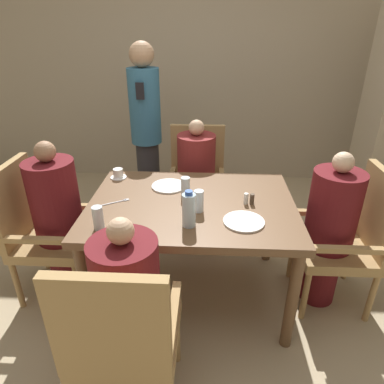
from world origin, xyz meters
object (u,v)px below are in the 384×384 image
object	(u,v)px
plate_main_right	(244,221)
glass_tall_near	(98,218)
chair_right_side	(350,236)
diner_in_right_chair	(329,230)
chair_left_side	(40,227)
water_bottle	(190,210)
chair_near_corner	(122,336)
diner_in_left_chair	(59,220)
glass_tall_mid	(199,201)
diner_in_far_chair	(196,181)
standing_host	(146,130)
chair_far_side	(197,179)
teacup_with_saucer	(118,174)
plate_main_left	(169,186)
diner_in_near_chair	(129,309)
glass_tall_far	(185,187)

from	to	relation	value
plate_main_right	glass_tall_near	world-z (taller)	glass_tall_near
chair_right_side	diner_in_right_chair	bearing A→B (deg)	180.00
chair_left_side	water_bottle	bearing A→B (deg)	-14.86
chair_near_corner	plate_main_right	size ratio (longest dim) A/B	4.07
chair_left_side	plate_main_right	xyz separation A→B (m)	(1.37, -0.23, 0.23)
water_bottle	glass_tall_near	xyz separation A→B (m)	(-0.51, -0.06, -0.03)
diner_in_left_chair	glass_tall_mid	xyz separation A→B (m)	(0.96, -0.11, 0.23)
chair_left_side	diner_in_far_chair	bearing A→B (deg)	34.78
standing_host	glass_tall_mid	xyz separation A→B (m)	(0.54, -1.25, -0.07)
standing_host	water_bottle	world-z (taller)	standing_host
chair_left_side	diner_in_left_chair	world-z (taller)	diner_in_left_chair
diner_in_left_chair	chair_far_side	xyz separation A→B (m)	(0.91, 0.88, -0.06)
diner_in_left_chair	glass_tall_mid	world-z (taller)	diner_in_left_chair
chair_left_side	glass_tall_mid	distance (m)	1.15
chair_far_side	teacup_with_saucer	xyz separation A→B (m)	(-0.57, -0.52, 0.26)
water_bottle	glass_tall_mid	bearing A→B (deg)	74.86
diner_in_right_chair	teacup_with_saucer	distance (m)	1.54
diner_in_left_chair	teacup_with_saucer	distance (m)	0.53
plate_main_left	water_bottle	xyz separation A→B (m)	(0.18, -0.51, 0.10)
water_bottle	teacup_with_saucer	bearing A→B (deg)	131.78
water_bottle	glass_tall_near	size ratio (longest dim) A/B	1.58
chair_near_corner	standing_host	size ratio (longest dim) A/B	0.59
chair_right_side	glass_tall_mid	size ratio (longest dim) A/B	7.06
diner_in_near_chair	water_bottle	world-z (taller)	diner_in_near_chair
diner_in_right_chair	plate_main_right	world-z (taller)	diner_in_right_chair
teacup_with_saucer	diner_in_right_chair	bearing A→B (deg)	-13.69
diner_in_near_chair	glass_tall_mid	bearing A→B (deg)	62.96
teacup_with_saucer	chair_right_side	bearing A→B (deg)	-12.49
chair_far_side	plate_main_right	bearing A→B (deg)	-74.06
diner_in_far_chair	glass_tall_far	bearing A→B (deg)	-93.91
diner_in_near_chair	teacup_with_saucer	size ratio (longest dim) A/B	8.73
glass_tall_mid	teacup_with_saucer	bearing A→B (deg)	142.61
chair_near_corner	diner_in_near_chair	distance (m)	0.15
diner_in_left_chair	plate_main_left	distance (m)	0.79
chair_far_side	diner_in_near_chair	bearing A→B (deg)	-99.40
chair_near_corner	water_bottle	xyz separation A→B (m)	(0.27, 0.60, 0.33)
chair_far_side	teacup_with_saucer	world-z (taller)	chair_far_side
plate_main_left	glass_tall_near	xyz separation A→B (m)	(-0.33, -0.57, 0.06)
diner_in_right_chair	chair_near_corner	size ratio (longest dim) A/B	1.13
chair_far_side	chair_left_side	bearing A→B (deg)	-140.21
plate_main_right	glass_tall_near	bearing A→B (deg)	-172.31
diner_in_left_chair	standing_host	world-z (taller)	standing_host
plate_main_left	glass_tall_mid	xyz separation A→B (m)	(0.23, -0.34, 0.06)
chair_left_side	chair_near_corner	size ratio (longest dim) A/B	1.00
plate_main_left	glass_tall_far	bearing A→B (deg)	-48.58
water_bottle	chair_near_corner	bearing A→B (deg)	-114.38
plate_main_left	teacup_with_saucer	size ratio (longest dim) A/B	2.00
water_bottle	diner_in_near_chair	bearing A→B (deg)	-120.96
chair_far_side	plate_main_left	world-z (taller)	chair_far_side
chair_right_side	diner_in_near_chair	size ratio (longest dim) A/B	0.93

